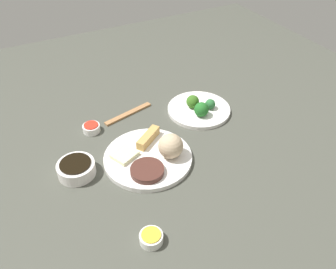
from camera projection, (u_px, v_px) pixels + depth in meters
tabletop at (163, 164)px, 1.11m from camera, size 2.20×2.20×0.02m
main_plate at (148, 158)px, 1.10m from camera, size 0.28×0.28×0.02m
rice_scoop at (171, 146)px, 1.07m from camera, size 0.08×0.08×0.08m
spring_roll at (148, 138)px, 1.14m from camera, size 0.08×0.10×0.03m
crab_rangoon_wonton at (125, 155)px, 1.09m from camera, size 0.09×0.09×0.01m
stir_fry_heap at (147, 171)px, 1.03m from camera, size 0.10×0.10×0.02m
broccoli_plate at (199, 110)px, 1.31m from camera, size 0.24×0.24×0.01m
broccoli_floret_0 at (193, 102)px, 1.30m from camera, size 0.05×0.05×0.05m
broccoli_floret_1 at (210, 104)px, 1.29m from camera, size 0.04×0.04×0.04m
broccoli_floret_2 at (201, 109)px, 1.25m from camera, size 0.05×0.05×0.05m
soy_sauce_bowl at (76, 169)px, 1.05m from camera, size 0.11×0.11×0.04m
soy_sauce_bowl_liquid at (75, 164)px, 1.03m from camera, size 0.09×0.09×0.00m
sauce_ramekin_hot_mustard at (151, 238)px, 0.87m from camera, size 0.06×0.06×0.03m
sauce_ramekin_hot_mustard_liquid at (151, 235)px, 0.86m from camera, size 0.05×0.05×0.00m
sauce_ramekin_sweet_and_sour at (91, 128)px, 1.21m from camera, size 0.06×0.06×0.03m
sauce_ramekin_sweet_and_sour_liquid at (91, 125)px, 1.20m from camera, size 0.05×0.05×0.00m
chopsticks_pair at (129, 114)px, 1.29m from camera, size 0.07×0.20×0.01m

